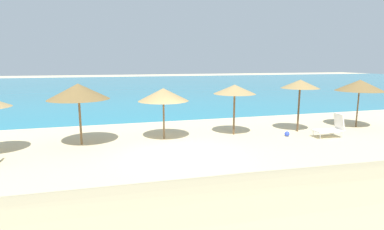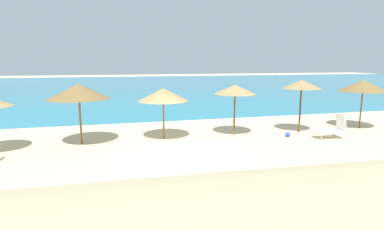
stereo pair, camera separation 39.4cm
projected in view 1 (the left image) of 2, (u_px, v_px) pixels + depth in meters
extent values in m
plane|color=beige|center=(180.00, 154.00, 12.30)|extent=(160.00, 160.00, 0.00)
cube|color=teal|center=(124.00, 86.00, 47.59)|extent=(160.00, 60.81, 0.01)
cylinder|color=brown|center=(80.00, 121.00, 13.47)|extent=(0.10, 0.10, 2.21)
cone|color=olive|center=(78.00, 91.00, 13.24)|extent=(2.67, 2.67, 0.70)
cylinder|color=brown|center=(164.00, 119.00, 14.53)|extent=(0.08, 0.08, 2.00)
cone|color=tan|center=(163.00, 95.00, 14.33)|extent=(2.42, 2.42, 0.61)
cylinder|color=brown|center=(234.00, 113.00, 15.39)|extent=(0.09, 0.09, 2.25)
cone|color=tan|center=(235.00, 89.00, 15.18)|extent=(2.13, 2.13, 0.47)
cylinder|color=brown|center=(299.00, 109.00, 16.06)|extent=(0.09, 0.09, 2.47)
cone|color=#9E7F4C|center=(300.00, 84.00, 15.84)|extent=(1.99, 1.99, 0.45)
cylinder|color=brown|center=(358.00, 108.00, 17.19)|extent=(0.08, 0.08, 2.23)
cone|color=olive|center=(360.00, 85.00, 16.97)|extent=(2.60, 2.60, 0.63)
cube|color=white|center=(327.00, 131.00, 14.92)|extent=(1.39, 0.74, 0.07)
cube|color=white|center=(339.00, 122.00, 14.98)|extent=(0.27, 0.68, 0.84)
cylinder|color=silver|center=(313.00, 134.00, 15.10)|extent=(0.04, 0.04, 0.31)
cylinder|color=silver|center=(320.00, 136.00, 14.56)|extent=(0.04, 0.04, 0.31)
cylinder|color=silver|center=(333.00, 132.00, 15.35)|extent=(0.04, 0.04, 0.31)
cylinder|color=silver|center=(341.00, 135.00, 14.80)|extent=(0.04, 0.04, 0.31)
sphere|color=blue|center=(287.00, 134.00, 15.17)|extent=(0.25, 0.25, 0.25)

